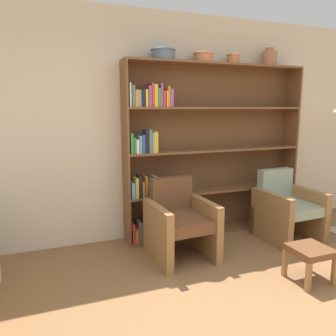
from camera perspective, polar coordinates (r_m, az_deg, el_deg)
name	(u,v)px	position (r m, az deg, el deg)	size (l,w,h in m)	color
wall_back	(172,127)	(4.17, 0.62, 7.09)	(12.00, 0.06, 2.75)	beige
bookshelf	(200,154)	(4.18, 5.62, 2.50)	(2.38, 0.30, 2.15)	brown
bowl_slate	(163,54)	(3.97, -0.84, 19.23)	(0.29, 0.29, 0.13)	slate
bowl_stoneware	(203,57)	(4.17, 6.19, 18.66)	(0.25, 0.25, 0.11)	#C67547
bowl_cream	(233,59)	(4.37, 11.27, 18.16)	(0.17, 0.17, 0.12)	#C67547
vase_tall	(269,58)	(4.68, 17.23, 17.78)	(0.19, 0.19, 0.23)	#A36647
armchair_leather	(180,222)	(3.63, 2.03, -9.39)	(0.67, 0.71, 0.84)	olive
armchair_cushioned	(286,208)	(4.37, 19.93, -6.56)	(0.67, 0.71, 0.84)	olive
footstool	(310,254)	(3.44, 23.49, -13.50)	(0.34, 0.34, 0.34)	olive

